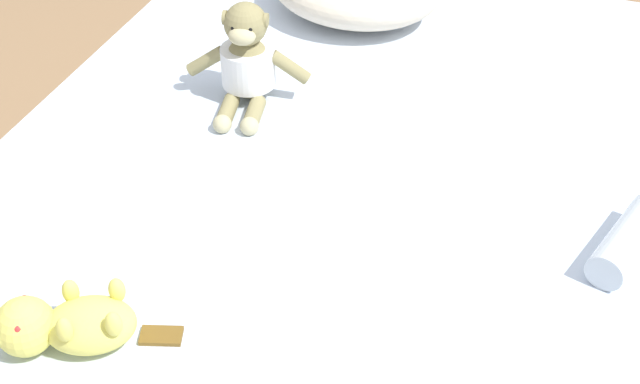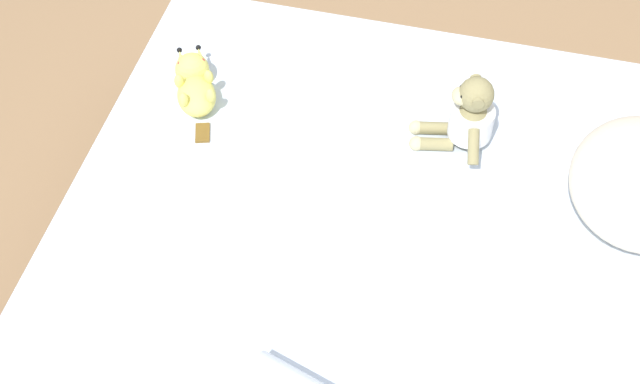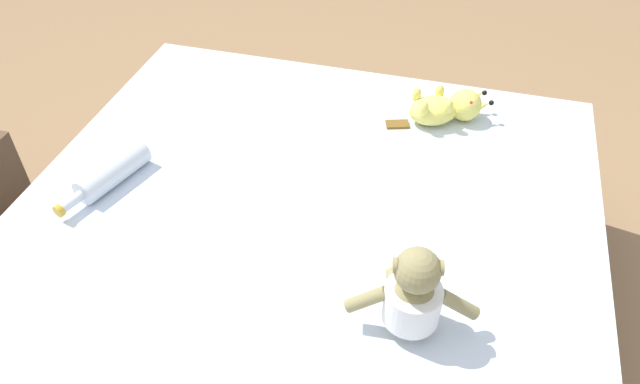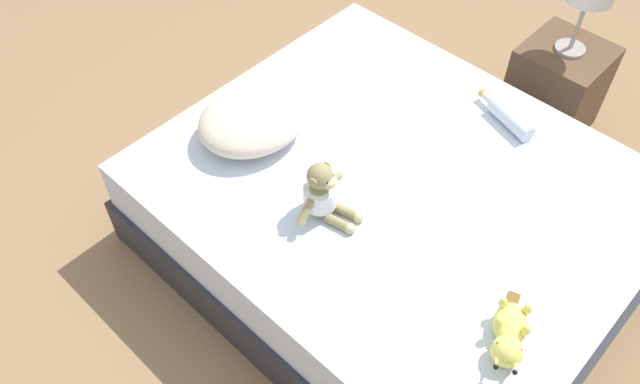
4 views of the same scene
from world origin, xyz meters
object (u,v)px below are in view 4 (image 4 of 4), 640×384
(bed, at_px, (394,216))
(nightstand, at_px, (555,89))
(pillow, at_px, (253,119))
(glass_bottle, at_px, (509,118))
(plush_monkey, at_px, (323,194))
(plush_yellow_creature, at_px, (509,335))

(bed, xyz_separation_m, nightstand, (1.16, -0.08, 0.00))
(bed, relative_size, pillow, 3.64)
(pillow, relative_size, nightstand, 1.08)
(glass_bottle, bearing_deg, pillow, 136.44)
(plush_monkey, distance_m, plush_yellow_creature, 0.79)
(nightstand, bearing_deg, plush_yellow_creature, -157.69)
(pillow, distance_m, glass_bottle, 1.05)
(nightstand, bearing_deg, plush_monkey, 172.99)
(plush_monkey, bearing_deg, glass_bottle, -15.88)
(glass_bottle, relative_size, nightstand, 0.64)
(pillow, xyz_separation_m, plush_monkey, (-0.10, -0.48, 0.01))
(plush_yellow_creature, xyz_separation_m, glass_bottle, (0.85, 0.54, -0.01))
(bed, bearing_deg, glass_bottle, -14.40)
(pillow, height_order, nightstand, pillow)
(bed, distance_m, nightstand, 1.16)
(plush_monkey, xyz_separation_m, glass_bottle, (0.86, -0.24, -0.06))
(glass_bottle, distance_m, nightstand, 0.68)
(bed, height_order, plush_monkey, plush_monkey)
(glass_bottle, bearing_deg, bed, 165.60)
(bed, distance_m, plush_monkey, 0.47)
(pillow, height_order, plush_yellow_creature, pillow)
(plush_yellow_creature, height_order, nightstand, plush_yellow_creature)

